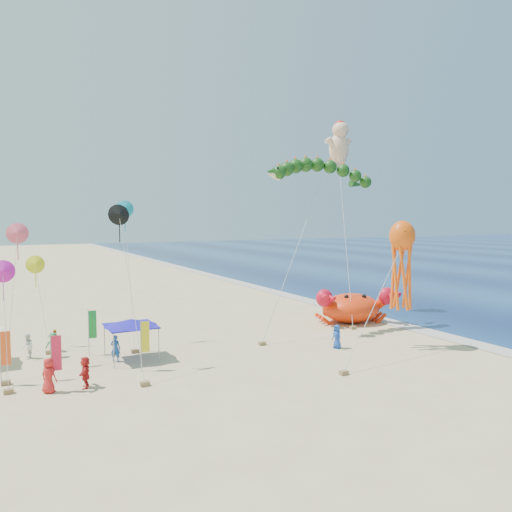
{
  "coord_description": "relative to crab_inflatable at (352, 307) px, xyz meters",
  "views": [
    {
      "loc": [
        -19.26,
        -30.67,
        9.29
      ],
      "look_at": [
        -2.0,
        2.0,
        6.5
      ],
      "focal_mm": 35.0,
      "sensor_mm": 36.0,
      "label": 1
    }
  ],
  "objects": [
    {
      "name": "ground",
      "position": [
        -8.9,
        -4.28,
        -1.42
      ],
      "size": [
        320.0,
        320.0,
        0.0
      ],
      "primitive_type": "plane",
      "color": "#D1B784",
      "rests_on": "ground"
    },
    {
      "name": "crab_inflatable",
      "position": [
        0.0,
        0.0,
        0.0
      ],
      "size": [
        7.34,
        5.83,
        3.22
      ],
      "color": "red",
      "rests_on": "ground"
    },
    {
      "name": "cherub_kite",
      "position": [
        2.4,
        5.27,
        15.26
      ],
      "size": [
        5.36,
        8.62,
        18.89
      ],
      "color": "#FABF98",
      "rests_on": "ground"
    },
    {
      "name": "beachgoers",
      "position": [
        -22.48,
        -3.4,
        -0.55
      ],
      "size": [
        20.37,
        10.15,
        1.89
      ],
      "color": "#1A4B98",
      "rests_on": "ground"
    },
    {
      "name": "dragon_kite",
      "position": [
        -4.31,
        -0.96,
        11.39
      ],
      "size": [
        11.93,
        3.75,
        13.94
      ],
      "color": "#143C10",
      "rests_on": "ground"
    },
    {
      "name": "canopy_blue",
      "position": [
        -20.34,
        -2.55,
        1.03
      ],
      "size": [
        3.42,
        3.42,
        2.71
      ],
      "color": "gray",
      "rests_on": "ground"
    },
    {
      "name": "small_kites",
      "position": [
        -24.11,
        -0.7,
        5.81
      ],
      "size": [
        9.7,
        11.64,
        10.68
      ],
      "color": "yellow",
      "rests_on": "ground"
    },
    {
      "name": "foam_strip",
      "position": [
        3.1,
        -4.28,
        -1.41
      ],
      "size": [
        320.0,
        320.0,
        0.0
      ],
      "primitive_type": "plane",
      "color": "silver",
      "rests_on": "ground"
    },
    {
      "name": "feather_flags",
      "position": [
        -23.96,
        -4.2,
        0.6
      ],
      "size": [
        8.14,
        6.64,
        3.2
      ],
      "color": "gray",
      "rests_on": "ground"
    },
    {
      "name": "octopus_kite",
      "position": [
        -2.51,
        -8.57,
        5.04
      ],
      "size": [
        8.68,
        4.18,
        9.14
      ],
      "color": "#F8550D",
      "rests_on": "ground"
    }
  ]
}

